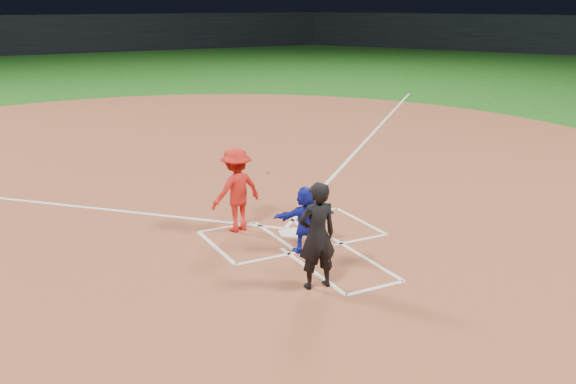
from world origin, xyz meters
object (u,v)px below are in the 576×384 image
umpire (317,236)px  batter_at_plate (237,190)px  home_plate (292,233)px  catcher (306,219)px

umpire → batter_at_plate: (-0.07, 2.99, -0.04)m
home_plate → batter_at_plate: size_ratio=0.36×
catcher → home_plate: bearing=-90.6°
catcher → umpire: umpire is taller
home_plate → catcher: catcher is taller
home_plate → umpire: 2.59m
catcher → batter_at_plate: (-0.65, 1.59, 0.22)m
batter_at_plate → umpire: bearing=-88.7°
batter_at_plate → home_plate: bearing=-37.9°
home_plate → batter_at_plate: batter_at_plate is taller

